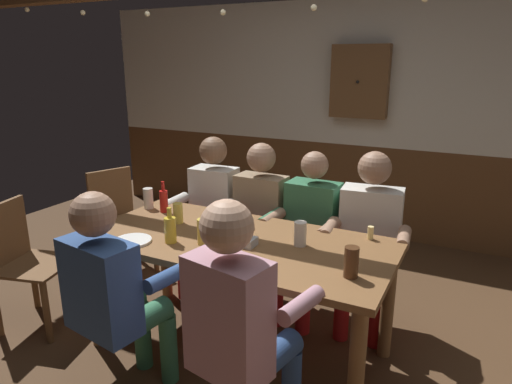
{
  "coord_description": "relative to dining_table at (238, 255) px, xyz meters",
  "views": [
    {
      "loc": [
        1.26,
        -2.18,
        1.8
      ],
      "look_at": [
        0.0,
        0.3,
        0.99
      ],
      "focal_mm": 32.19,
      "sensor_mm": 36.0,
      "label": 1
    }
  ],
  "objects": [
    {
      "name": "bottle_1",
      "position": [
        -0.71,
        0.21,
        0.19
      ],
      "size": [
        0.06,
        0.06,
        0.22
      ],
      "color": "red",
      "rests_on": "dining_table"
    },
    {
      "name": "pint_glass_2",
      "position": [
        0.37,
        0.08,
        0.18
      ],
      "size": [
        0.07,
        0.07,
        0.14
      ],
      "primitive_type": "cylinder",
      "color": "white",
      "rests_on": "dining_table"
    },
    {
      "name": "pint_glass_3",
      "position": [
        0.09,
        -0.25,
        0.18
      ],
      "size": [
        0.06,
        0.06,
        0.15
      ],
      "primitive_type": "cylinder",
      "color": "#4C2D19",
      "rests_on": "dining_table"
    },
    {
      "name": "condiment_caddy",
      "position": [
        0.08,
        -0.07,
        0.13
      ],
      "size": [
        0.14,
        0.1,
        0.05
      ],
      "primitive_type": "cube",
      "color": "#B2B7BC",
      "rests_on": "dining_table"
    },
    {
      "name": "person_3",
      "position": [
        0.63,
        0.68,
        0.02
      ],
      "size": [
        0.57,
        0.54,
        1.22
      ],
      "rotation": [
        0.0,
        0.0,
        3.25
      ],
      "color": "silver",
      "rests_on": "ground_plane"
    },
    {
      "name": "dining_table",
      "position": [
        0.0,
        0.0,
        0.0
      ],
      "size": [
        1.85,
        0.89,
        0.76
      ],
      "color": "brown",
      "rests_on": "ground_plane"
    },
    {
      "name": "plate_0",
      "position": [
        -0.1,
        0.14,
        0.11
      ],
      "size": [
        0.25,
        0.25,
        0.01
      ],
      "primitive_type": "cylinder",
      "color": "white",
      "rests_on": "dining_table"
    },
    {
      "name": "string_lights",
      "position": [
        0.0,
        0.38,
        1.46
      ],
      "size": [
        4.2,
        0.04,
        0.13
      ],
      "color": "#F9EAB2"
    },
    {
      "name": "wall_dart_cabinet",
      "position": [
        0.08,
        2.32,
        0.93
      ],
      "size": [
        0.56,
        0.15,
        0.7
      ],
      "color": "brown"
    },
    {
      "name": "person_0",
      "position": [
        -0.62,
        0.67,
        0.02
      ],
      "size": [
        0.51,
        0.52,
        1.23
      ],
      "rotation": [
        0.0,
        0.0,
        3.19
      ],
      "color": "silver",
      "rests_on": "ground_plane"
    },
    {
      "name": "chair_empty_near_left",
      "position": [
        -1.46,
        -0.39,
        -0.18
      ],
      "size": [
        0.54,
        0.54,
        0.88
      ],
      "rotation": [
        0.0,
        0.0,
        -1.31
      ],
      "color": "brown",
      "rests_on": "ground_plane"
    },
    {
      "name": "person_1",
      "position": [
        -0.21,
        0.66,
        0.01
      ],
      "size": [
        0.53,
        0.54,
        1.21
      ],
      "rotation": [
        0.0,
        0.0,
        3.11
      ],
      "color": "#997F60",
      "rests_on": "ground_plane"
    },
    {
      "name": "table_candle",
      "position": [
        0.71,
        0.36,
        0.14
      ],
      "size": [
        0.04,
        0.04,
        0.08
      ],
      "primitive_type": "cylinder",
      "color": "#F9E08C",
      "rests_on": "dining_table"
    },
    {
      "name": "back_wall_wainscot",
      "position": [
        0.0,
        2.45,
        -0.19
      ],
      "size": [
        5.95,
        0.12,
        0.95
      ],
      "primitive_type": "cube",
      "color": "brown",
      "rests_on": "ground_plane"
    },
    {
      "name": "pint_glass_4",
      "position": [
        -0.14,
        -0.16,
        0.18
      ],
      "size": [
        0.07,
        0.07,
        0.15
      ],
      "primitive_type": "cylinder",
      "color": "#E5C64C",
      "rests_on": "dining_table"
    },
    {
      "name": "back_wall_upper",
      "position": [
        0.0,
        2.45,
        1.0
      ],
      "size": [
        5.95,
        0.12,
        1.43
      ],
      "primitive_type": "cube",
      "color": "beige"
    },
    {
      "name": "person_5",
      "position": [
        0.39,
        -0.67,
        0.04
      ],
      "size": [
        0.55,
        0.56,
        1.26
      ],
      "rotation": [
        0.0,
        0.0,
        -0.2
      ],
      "color": "#B78493",
      "rests_on": "ground_plane"
    },
    {
      "name": "chair_empty_near_right",
      "position": [
        -1.52,
        0.59,
        -0.18
      ],
      "size": [
        0.57,
        0.57,
        0.88
      ],
      "rotation": [
        0.0,
        0.0,
        -1.94
      ],
      "color": "brown",
      "rests_on": "ground_plane"
    },
    {
      "name": "person_2",
      "position": [
        0.21,
        0.66,
        -0.01
      ],
      "size": [
        0.52,
        0.54,
        1.18
      ],
      "rotation": [
        0.0,
        0.0,
        3.1
      ],
      "color": "#33724C",
      "rests_on": "ground_plane"
    },
    {
      "name": "plate_1",
      "position": [
        -0.53,
        -0.32,
        0.11
      ],
      "size": [
        0.22,
        0.22,
        0.01
      ],
      "primitive_type": "cylinder",
      "color": "white",
      "rests_on": "dining_table"
    },
    {
      "name": "person_4",
      "position": [
        -0.36,
        -0.67,
        0.01
      ],
      "size": [
        0.58,
        0.55,
        1.2
      ],
      "rotation": [
        0.0,
        0.0,
        -0.16
      ],
      "color": "#2D4C84",
      "rests_on": "ground_plane"
    },
    {
      "name": "pint_glass_0",
      "position": [
        0.74,
        -0.18,
        0.18
      ],
      "size": [
        0.07,
        0.07,
        0.16
      ],
      "primitive_type": "cylinder",
      "color": "#4C2D19",
      "rests_on": "dining_table"
    },
    {
      "name": "ground_plane",
      "position": [
        0.0,
        -0.05,
        -0.66
      ],
      "size": [
        7.14,
        7.14,
        0.0
      ],
      "primitive_type": "plane",
      "color": "#4C331E"
    },
    {
      "name": "bottle_0",
      "position": [
        -0.32,
        -0.22,
        0.19
      ],
      "size": [
        0.07,
        0.07,
        0.21
      ],
      "color": "gold",
      "rests_on": "dining_table"
    },
    {
      "name": "pint_glass_5",
      "position": [
        -0.48,
        0.07,
        0.17
      ],
      "size": [
        0.06,
        0.06,
        0.13
      ],
      "primitive_type": "cylinder",
      "color": "#E5C64C",
      "rests_on": "dining_table"
    },
    {
      "name": "pint_glass_1",
      "position": [
        -0.86,
        0.23,
        0.18
      ],
      "size": [
        0.07,
        0.07,
        0.15
      ],
      "primitive_type": "cylinder",
      "color": "white",
      "rests_on": "dining_table"
    }
  ]
}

